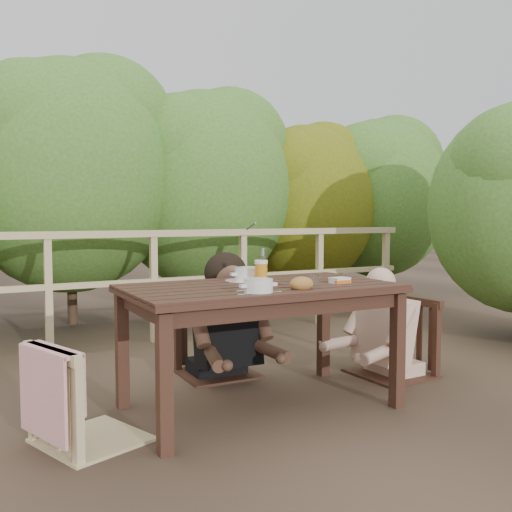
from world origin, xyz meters
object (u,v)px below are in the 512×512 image
table (260,347)px  beer_glass (261,273)px  bottle (263,267)px  soup_far (248,275)px  butter_tub (340,282)px  chair_left (90,346)px  chair_right (392,303)px  bread_roll (301,284)px  diner_right (395,286)px  tumbler (314,281)px  woman (216,281)px  soup_near (258,287)px  chair_far (217,303)px

table → beer_glass: size_ratio=10.22×
bottle → soup_far: bearing=93.8°
butter_tub → chair_left: bearing=168.7°
chair_right → bottle: (-1.11, -0.11, 0.32)m
chair_right → bread_roll: 1.17m
diner_right → chair_right: bearing=87.7°
tumbler → butter_tub: 0.18m
chair_left → bottle: chair_left is taller
chair_left → bottle: bearing=-104.4°
woman → soup_near: size_ratio=5.20×
woman → diner_right: 1.28m
chair_right → diner_right: size_ratio=0.81×
chair_far → woman: woman is taller
chair_right → bread_roll: size_ratio=7.36×
woman → chair_left: bearing=38.8°
chair_left → soup_far: 1.10m
diner_right → woman: bearing=59.3°
chair_right → woman: (-1.09, 0.61, 0.16)m
chair_right → bottle: size_ratio=4.63×
chair_left → soup_near: size_ratio=3.75×
tumbler → woman: bearing=102.4°
diner_right → butter_tub: diner_right is taller
woman → soup_near: woman is taller
bottle → woman: bearing=89.0°
diner_right → bread_roll: (-1.08, -0.44, 0.12)m
table → woman: bearing=85.4°
soup_near → butter_tub: (0.62, 0.12, -0.02)m
beer_glass → tumbler: bearing=-45.2°
diner_right → soup_near: diner_right is taller
bread_roll → tumbler: bearing=34.6°
table → bread_roll: bearing=-69.1°
chair_left → tumbler: bearing=-115.5°
diner_right → butter_tub: 0.81m
bread_roll → beer_glass: beer_glass is taller
chair_right → soup_far: bearing=-95.3°
bread_roll → soup_near: bearing=-177.6°
chair_far → soup_near: 1.10m
diner_right → tumbler: size_ratio=15.84×
chair_right → diner_right: bearing=87.7°
chair_left → bread_roll: 1.16m
table → soup_near: (-0.17, -0.29, 0.40)m
bread_roll → woman: bearing=92.4°
soup_near → butter_tub: size_ratio=2.25×
soup_near → beer_glass: beer_glass is taller
chair_right → tumbler: (-0.89, -0.33, 0.24)m
chair_left → bottle: (1.04, 0.10, 0.35)m
chair_left → chair_right: (2.15, 0.21, 0.03)m
soup_far → bottle: bearing=-86.2°
woman → tumbler: bearing=103.4°
chair_left → diner_right: 2.19m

